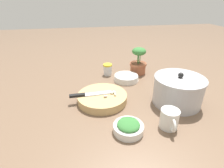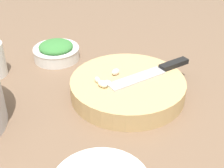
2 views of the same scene
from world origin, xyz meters
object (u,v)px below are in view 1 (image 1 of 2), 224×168
garlic_cloves (112,94)px  potted_herb (138,62)px  spice_jar (108,69)px  coffee_mug (169,119)px  stock_pot (178,90)px  chef_knife (88,94)px  plate_stack (126,78)px  herb_bowl (128,127)px  cutting_board (102,98)px

garlic_cloves → potted_herb: potted_herb is taller
spice_jar → coffee_mug: (0.63, 0.18, 0.00)m
spice_jar → stock_pot: (0.45, 0.31, 0.03)m
chef_knife → plate_stack: 0.36m
spice_jar → stock_pot: bearing=35.1°
chef_knife → potted_herb: 0.53m
herb_bowl → potted_herb: (-0.62, 0.24, 0.06)m
herb_bowl → cutting_board: bearing=-163.6°
plate_stack → cutting_board: bearing=-40.4°
coffee_mug → chef_knife: bearing=-129.1°
chef_knife → herb_bowl: bearing=26.4°
herb_bowl → spice_jar: bearing=179.0°
cutting_board → plate_stack: cutting_board is taller
chef_knife → stock_pot: (0.10, 0.48, 0.03)m
spice_jar → potted_herb: potted_herb is taller
cutting_board → coffee_mug: size_ratio=2.36×
garlic_cloves → spice_jar: (-0.37, 0.04, -0.01)m
cutting_board → potted_herb: potted_herb is taller
stock_pot → plate_stack: bearing=-148.2°
garlic_cloves → spice_jar: 0.38m
chef_knife → coffee_mug: bearing=47.7°
spice_jar → plate_stack: 0.17m
garlic_cloves → stock_pot: (0.07, 0.35, 0.03)m
stock_pot → spice_jar: bearing=-144.9°
stock_pot → potted_herb: potted_herb is taller
cutting_board → garlic_cloves: size_ratio=3.56×
spice_jar → plate_stack: spice_jar is taller
chef_knife → stock_pot: bearing=75.6°
herb_bowl → stock_pot: stock_pot is taller
garlic_cloves → plate_stack: (-0.25, 0.15, -0.03)m
spice_jar → coffee_mug: 0.66m
spice_jar → garlic_cloves: bearing=-5.9°
cutting_board → herb_bowl: (0.27, 0.08, 0.00)m
coffee_mug → garlic_cloves: bearing=-139.9°
garlic_cloves → herb_bowl: (0.25, 0.03, -0.03)m
chef_knife → plate_stack: bearing=126.5°
plate_stack → coffee_mug: bearing=7.3°
herb_bowl → spice_jar: 0.63m
herb_bowl → potted_herb: 0.67m
plate_stack → stock_pot: stock_pot is taller
spice_jar → stock_pot: stock_pot is taller
spice_jar → cutting_board: bearing=-14.0°
chef_knife → spice_jar: 0.39m
cutting_board → herb_bowl: herb_bowl is taller
spice_jar → coffee_mug: bearing=15.7°
garlic_cloves → herb_bowl: 0.26m
spice_jar → herb_bowl: bearing=-1.0°
herb_bowl → stock_pot: (-0.18, 0.33, 0.05)m
cutting_board → stock_pot: 0.42m
chef_knife → garlic_cloves: bearing=76.8°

